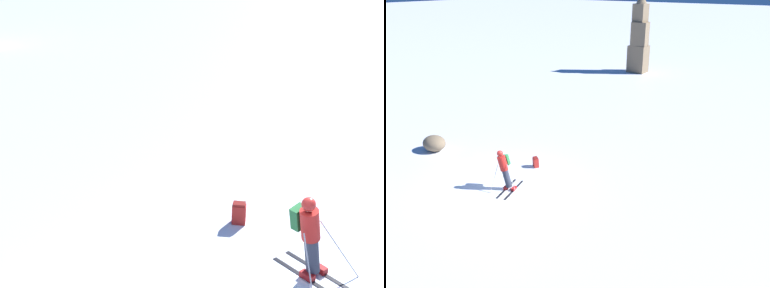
# 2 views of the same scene
# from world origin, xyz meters

# --- Properties ---
(ground_plane) EXTENTS (300.00, 300.00, 0.00)m
(ground_plane) POSITION_xyz_m (0.00, 0.00, 0.00)
(ground_plane) COLOR white
(skier) EXTENTS (1.29, 1.73, 1.79)m
(skier) POSITION_xyz_m (0.39, -0.03, 0.99)
(skier) COLOR black
(skier) RESTS_ON ground
(spare_backpack) EXTENTS (0.37, 0.34, 0.50)m
(spare_backpack) POSITION_xyz_m (0.12, 2.23, 0.24)
(spare_backpack) COLOR #AD231E
(spare_backpack) RESTS_ON ground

